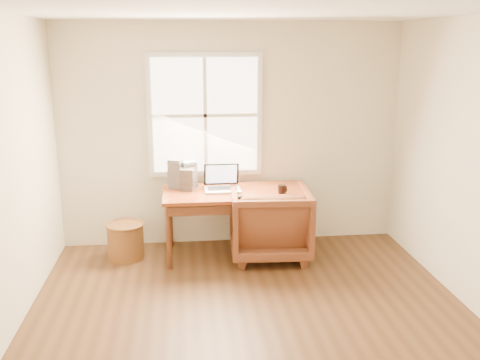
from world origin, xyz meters
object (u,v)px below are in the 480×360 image
Objects in this scene: laptop at (223,177)px; cd_stack_a at (189,174)px; armchair at (270,222)px; coffee_mug at (282,189)px; desk at (235,193)px; wicker_stool at (126,241)px.

laptop reaches higher than cd_stack_a.
cd_stack_a is at bearing -17.78° from armchair.
armchair is 1.07m from cd_stack_a.
coffee_mug is 1.09m from cd_stack_a.
desk is 4.00× the size of wicker_stool.
wicker_stool is 0.87× the size of laptop.
armchair is at bearing -3.72° from wicker_stool.
laptop reaches higher than coffee_mug.
cd_stack_a is at bearing 17.70° from wicker_stool.
desk is 0.53m from coffee_mug.
wicker_stool is at bearing -0.69° from armchair.
wicker_stool is 1.31m from laptop.
cd_stack_a reaches higher than armchair.
armchair is 9.17× the size of coffee_mug.
coffee_mug is at bearing -21.04° from cd_stack_a.
coffee_mug is at bearing -15.11° from laptop.
coffee_mug is (0.50, -0.16, 0.07)m from desk.
armchair is 2.23× the size of wicker_stool.
wicker_stool is 1.84m from coffee_mug.
coffee_mug is at bearing -5.13° from wicker_stool.
wicker_stool is (-1.62, 0.11, -0.21)m from armchair.
laptop is (-0.14, 0.01, 0.18)m from desk.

